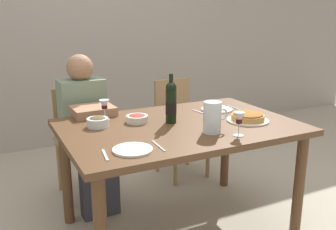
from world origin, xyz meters
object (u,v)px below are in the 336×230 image
object	(u,v)px
dining_table	(180,138)
salad_bowl	(137,118)
water_pitcher	(212,119)
dinner_plate_left_setting	(217,109)
wine_bottle	(171,102)
dinner_plate_right_setting	(133,150)
chair_left	(80,134)
wine_glass_right_diner	(104,105)
chair_right	(178,121)
wine_glass_left_diner	(239,119)
diner_left	(88,128)
baked_tart	(248,117)
olive_bowl	(98,122)

from	to	relation	value
dining_table	salad_bowl	distance (m)	0.31
water_pitcher	dinner_plate_left_setting	xyz separation A→B (m)	(0.32, 0.44, -0.08)
water_pitcher	wine_bottle	bearing A→B (deg)	113.36
dinner_plate_right_setting	chair_left	distance (m)	1.22
water_pitcher	wine_glass_right_diner	bearing A→B (deg)	131.93
wine_bottle	chair_right	bearing A→B (deg)	59.37
wine_glass_left_diner	water_pitcher	bearing A→B (deg)	130.86
dinner_plate_right_setting	chair_right	size ratio (longest dim) A/B	0.25
chair_left	diner_left	world-z (taller)	diner_left
baked_tart	wine_glass_right_diner	xyz separation A→B (m)	(-0.84, 0.46, 0.07)
dining_table	olive_bowl	size ratio (longest dim) A/B	10.92
wine_bottle	chair_right	world-z (taller)	wine_bottle
wine_bottle	dinner_plate_left_setting	world-z (taller)	wine_bottle
olive_bowl	dinner_plate_left_setting	xyz separation A→B (m)	(0.91, 0.02, -0.03)
water_pitcher	wine_glass_right_diner	xyz separation A→B (m)	(-0.50, 0.55, 0.02)
chair_right	dinner_plate_left_setting	bearing A→B (deg)	84.58
wine_glass_right_diner	chair_right	world-z (taller)	wine_glass_right_diner
baked_tart	dining_table	bearing A→B (deg)	162.65
olive_bowl	dining_table	bearing A→B (deg)	-20.33
baked_tart	dinner_plate_right_setting	bearing A→B (deg)	-168.81
baked_tart	olive_bowl	bearing A→B (deg)	161.07
dining_table	wine_glass_right_diner	distance (m)	0.55
dining_table	diner_left	size ratio (longest dim) A/B	1.29
salad_bowl	dinner_plate_left_setting	bearing A→B (deg)	2.65
baked_tart	wine_glass_left_diner	distance (m)	0.34
chair_left	wine_glass_right_diner	bearing A→B (deg)	93.11
wine_glass_right_diner	dining_table	bearing A→B (deg)	-38.23
baked_tart	salad_bowl	bearing A→B (deg)	155.50
chair_left	water_pitcher	bearing A→B (deg)	114.18
baked_tart	chair_right	xyz separation A→B (m)	(0.00, 1.01, -0.29)
dinner_plate_right_setting	chair_left	world-z (taller)	chair_left
wine_glass_left_diner	wine_glass_right_diner	world-z (taller)	wine_glass_left_diner
wine_bottle	wine_glass_left_diner	world-z (taller)	wine_bottle
wine_glass_left_diner	salad_bowl	bearing A→B (deg)	129.21
salad_bowl	wine_glass_right_diner	world-z (taller)	wine_glass_right_diner
wine_glass_right_diner	baked_tart	bearing A→B (deg)	-28.33
baked_tart	wine_glass_right_diner	size ratio (longest dim) A/B	2.02
wine_glass_right_diner	dinner_plate_right_setting	xyz separation A→B (m)	(-0.04, -0.63, -0.09)
olive_bowl	wine_glass_right_diner	bearing A→B (deg)	56.71
wine_bottle	baked_tart	xyz separation A→B (m)	(0.47, -0.20, -0.11)
baked_tart	chair_left	bearing A→B (deg)	131.32
dining_table	chair_right	distance (m)	0.99
dining_table	wine_glass_right_diner	bearing A→B (deg)	141.77
dining_table	diner_left	world-z (taller)	diner_left
wine_glass_right_diner	diner_left	world-z (taller)	diner_left
baked_tart	diner_left	distance (m)	1.19
wine_bottle	salad_bowl	bearing A→B (deg)	151.07
salad_bowl	olive_bowl	world-z (taller)	olive_bowl
wine_glass_right_diner	salad_bowl	bearing A→B (deg)	-40.74
chair_left	chair_right	distance (m)	0.90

